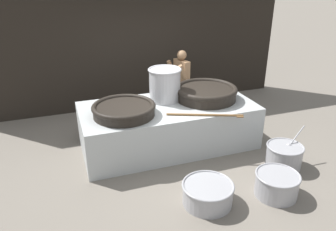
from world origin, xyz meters
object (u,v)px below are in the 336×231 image
at_px(stock_pot, 165,84).
at_px(prep_bowl_meat, 208,193).
at_px(prep_bowl_extra, 277,184).
at_px(giant_wok_far, 206,92).
at_px(cook, 181,81).
at_px(prep_bowl_vegetables, 284,155).
at_px(giant_wok_near, 124,109).

distance_m(stock_pot, prep_bowl_meat, 2.40).
bearing_deg(prep_bowl_meat, prep_bowl_extra, -9.40).
relative_size(giant_wok_far, prep_bowl_extra, 1.82).
distance_m(stock_pot, cook, 1.33).
relative_size(giant_wok_far, prep_bowl_meat, 1.59).
relative_size(giant_wok_far, prep_bowl_vegetables, 1.52).
relative_size(prep_bowl_meat, prep_bowl_extra, 1.15).
xyz_separation_m(giant_wok_far, stock_pot, (-0.79, 0.21, 0.19)).
xyz_separation_m(stock_pot, prep_bowl_extra, (1.00, -2.37, -0.97)).
height_order(giant_wok_far, prep_bowl_extra, giant_wok_far).
xyz_separation_m(cook, prep_bowl_extra, (0.24, -3.41, -0.64)).
distance_m(giant_wok_near, prep_bowl_extra, 2.81).
bearing_deg(stock_pot, prep_bowl_extra, -67.10).
distance_m(giant_wok_near, giant_wok_far, 1.73).
distance_m(giant_wok_near, cook, 2.26).
xyz_separation_m(stock_pot, cook, (0.76, 1.04, -0.33)).
xyz_separation_m(giant_wok_far, prep_bowl_extra, (0.21, -2.16, -0.78)).
bearing_deg(prep_bowl_vegetables, prep_bowl_extra, -134.25).
xyz_separation_m(cook, prep_bowl_vegetables, (0.86, -2.77, -0.62)).
bearing_deg(stock_pot, prep_bowl_meat, -92.22).
height_order(giant_wok_near, giant_wok_far, giant_wok_far).
bearing_deg(giant_wok_near, prep_bowl_vegetables, -26.48).
relative_size(giant_wok_near, prep_bowl_extra, 1.66).
bearing_deg(giant_wok_near, stock_pot, 26.46).
distance_m(giant_wok_near, prep_bowl_meat, 2.07).
bearing_deg(prep_bowl_extra, giant_wok_far, 95.47).
height_order(prep_bowl_vegetables, prep_bowl_meat, prep_bowl_vegetables).
relative_size(prep_bowl_vegetables, prep_bowl_extra, 1.20).
bearing_deg(stock_pot, giant_wok_far, -14.68).
bearing_deg(cook, prep_bowl_meat, 61.74).
xyz_separation_m(stock_pot, prep_bowl_vegetables, (1.62, -1.73, -0.95)).
height_order(cook, prep_bowl_vegetables, cook).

